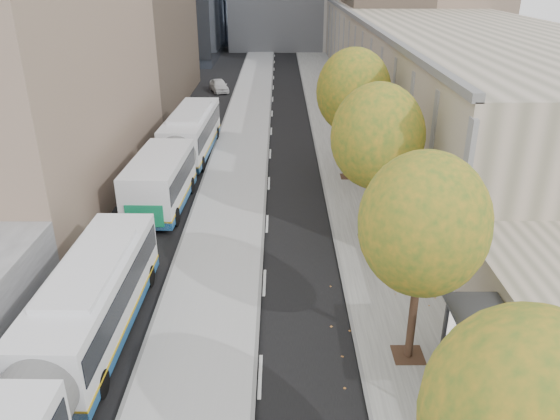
{
  "coord_description": "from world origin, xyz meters",
  "views": [
    {
      "loc": [
        -1.0,
        -2.6,
        12.78
      ],
      "look_at": [
        -0.95,
        20.26,
        2.5
      ],
      "focal_mm": 35.0,
      "sensor_mm": 36.0,
      "label": 1
    }
  ],
  "objects_px": {
    "bus_near": "(53,369)",
    "distant_car": "(219,85)",
    "bus_shelter": "(497,343)",
    "bus_far": "(180,150)"
  },
  "relations": [
    {
      "from": "bus_far",
      "to": "distant_car",
      "type": "height_order",
      "value": "bus_far"
    },
    {
      "from": "bus_near",
      "to": "bus_far",
      "type": "xyz_separation_m",
      "value": [
        0.38,
        21.18,
        0.13
      ]
    },
    {
      "from": "bus_shelter",
      "to": "bus_far",
      "type": "height_order",
      "value": "bus_far"
    },
    {
      "from": "bus_near",
      "to": "distant_car",
      "type": "bearing_deg",
      "value": 90.61
    },
    {
      "from": "bus_far",
      "to": "distant_car",
      "type": "relative_size",
      "value": 4.62
    },
    {
      "from": "bus_shelter",
      "to": "distant_car",
      "type": "distance_m",
      "value": 48.68
    },
    {
      "from": "bus_near",
      "to": "bus_far",
      "type": "height_order",
      "value": "bus_far"
    },
    {
      "from": "bus_near",
      "to": "distant_car",
      "type": "xyz_separation_m",
      "value": [
        0.28,
        47.22,
        -0.87
      ]
    },
    {
      "from": "bus_shelter",
      "to": "distant_car",
      "type": "relative_size",
      "value": 1.09
    },
    {
      "from": "bus_far",
      "to": "bus_near",
      "type": "bearing_deg",
      "value": -89.01
    }
  ]
}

